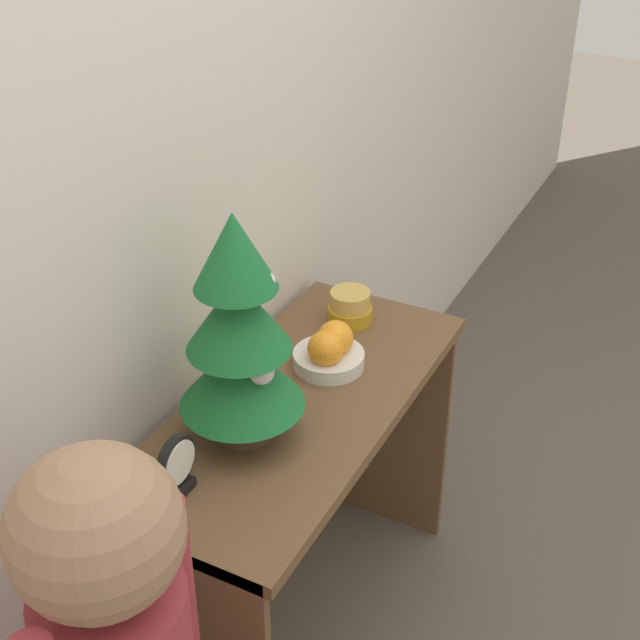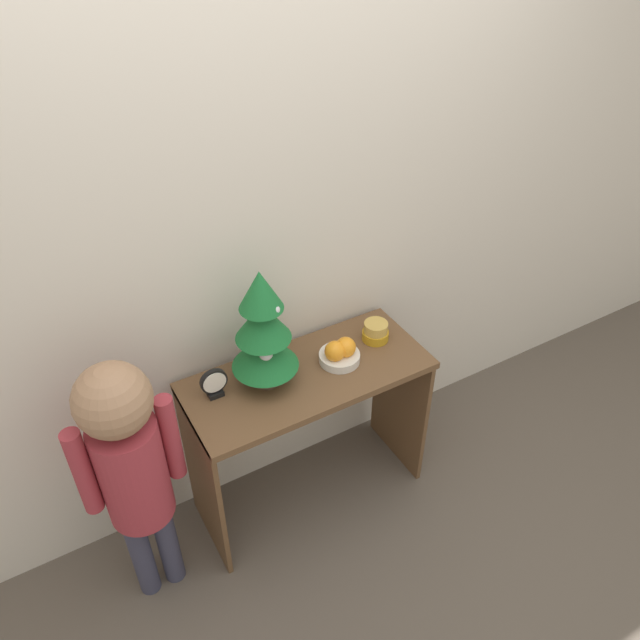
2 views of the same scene
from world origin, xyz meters
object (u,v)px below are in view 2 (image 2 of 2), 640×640
object	(u,v)px
fruit_bowl	(340,353)
child_figure	(130,460)
singing_bowl	(376,332)
mini_tree	(263,330)
desk_clock	(214,383)

from	to	relation	value
fruit_bowl	child_figure	xyz separation A→B (m)	(-0.88, -0.08, -0.04)
singing_bowl	child_figure	world-z (taller)	child_figure
mini_tree	child_figure	size ratio (longest dim) A/B	0.44
singing_bowl	child_figure	xyz separation A→B (m)	(-1.08, -0.13, -0.03)
singing_bowl	fruit_bowl	bearing A→B (deg)	-167.43
mini_tree	desk_clock	size ratio (longest dim) A/B	4.01
mini_tree	fruit_bowl	world-z (taller)	mini_tree
singing_bowl	child_figure	distance (m)	1.08
mini_tree	fruit_bowl	bearing A→B (deg)	-8.33
mini_tree	fruit_bowl	distance (m)	0.37
singing_bowl	desk_clock	bearing A→B (deg)	178.27
mini_tree	fruit_bowl	size ratio (longest dim) A/B	3.05
fruit_bowl	singing_bowl	distance (m)	0.21
fruit_bowl	desk_clock	bearing A→B (deg)	172.53
desk_clock	child_figure	size ratio (longest dim) A/B	0.11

